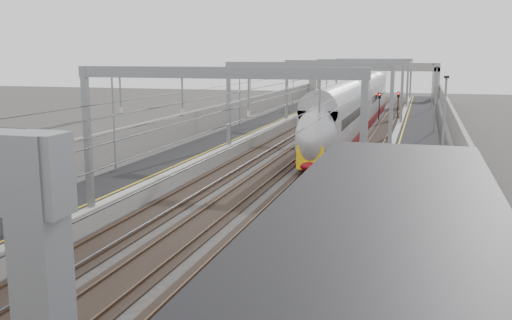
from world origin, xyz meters
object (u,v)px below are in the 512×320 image
Objects in this scene: train at (354,111)px; bench at (429,312)px; overbridge at (373,72)px; signal_green at (308,102)px.

bench is (7.42, -46.91, -0.62)m from train.
bench is at bearing -84.11° from overbridge.
train is at bearing -87.83° from overbridge.
signal_green is at bearing 104.22° from bench.
signal_green is at bearing 127.20° from train.
bench is at bearing -81.01° from train.
overbridge reaches higher than signal_green.
overbridge reaches higher than bench.
overbridge is 87.08m from bench.
overbridge is at bearing 92.17° from train.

